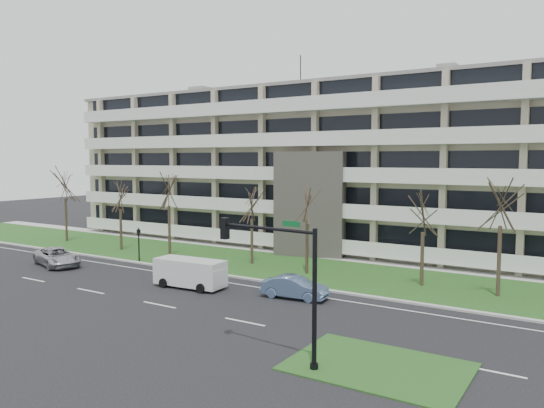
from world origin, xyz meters
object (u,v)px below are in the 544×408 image
Objects in this scene: silver_pickup at (57,257)px; traffic_signal at (281,270)px; pedestrian_signal at (139,240)px; white_van at (191,271)px; blue_sedan at (294,287)px.

traffic_signal is at bearing -89.01° from silver_pickup.
pedestrian_signal is (-20.78, 11.97, -2.05)m from traffic_signal.
pedestrian_signal is (-9.31, 4.35, 0.66)m from white_van.
blue_sedan is at bearing -4.14° from pedestrian_signal.
pedestrian_signal is at bearing 151.52° from white_van.
pedestrian_signal is at bearing 73.00° from blue_sedan.
pedestrian_signal is (4.29, 4.55, 1.07)m from silver_pickup.
traffic_signal is at bearing -23.50° from pedestrian_signal.
white_van is at bearing -71.68° from silver_pickup.
silver_pickup is 6.35m from pedestrian_signal.
white_van is at bearing 151.60° from traffic_signal.
white_van reaches higher than blue_sedan.
blue_sedan is 0.69× the size of traffic_signal.
silver_pickup is 13.61m from white_van.
pedestrian_signal is (-16.35, 3.05, 1.10)m from blue_sedan.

